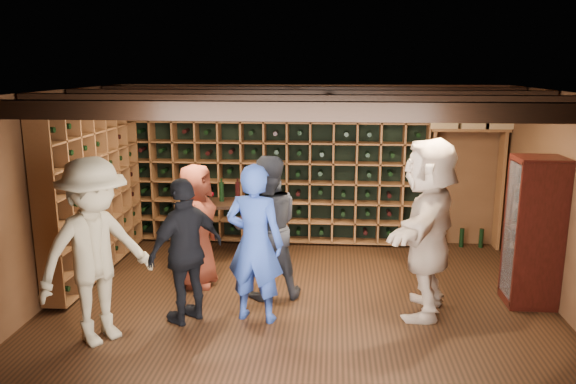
# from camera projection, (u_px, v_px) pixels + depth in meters

# --- Properties ---
(ground) EXTENTS (6.00, 6.00, 0.00)m
(ground) POSITION_uv_depth(u_px,v_px,m) (300.00, 302.00, 6.77)
(ground) COLOR black
(ground) RESTS_ON ground
(room_shell) EXTENTS (6.00, 6.00, 6.00)m
(room_shell) POSITION_uv_depth(u_px,v_px,m) (301.00, 99.00, 6.28)
(room_shell) COLOR brown
(room_shell) RESTS_ON ground
(wine_rack_back) EXTENTS (4.65, 0.30, 2.20)m
(wine_rack_back) POSITION_uv_depth(u_px,v_px,m) (276.00, 172.00, 8.82)
(wine_rack_back) COLOR brown
(wine_rack_back) RESTS_ON ground
(wine_rack_left) EXTENTS (0.30, 2.65, 2.20)m
(wine_rack_left) POSITION_uv_depth(u_px,v_px,m) (94.00, 190.00, 7.54)
(wine_rack_left) COLOR brown
(wine_rack_left) RESTS_ON ground
(crate_shelf) EXTENTS (1.20, 0.32, 2.07)m
(crate_shelf) POSITION_uv_depth(u_px,v_px,m) (469.00, 148.00, 8.48)
(crate_shelf) COLOR brown
(crate_shelf) RESTS_ON ground
(display_cabinet) EXTENTS (0.55, 0.50, 1.75)m
(display_cabinet) POSITION_uv_depth(u_px,v_px,m) (533.00, 235.00, 6.55)
(display_cabinet) COLOR #330D0A
(display_cabinet) RESTS_ON ground
(man_blue_shirt) EXTENTS (0.72, 0.54, 1.78)m
(man_blue_shirt) POSITION_uv_depth(u_px,v_px,m) (255.00, 243.00, 6.13)
(man_blue_shirt) COLOR navy
(man_blue_shirt) RESTS_ON ground
(man_grey_suit) EXTENTS (0.98, 0.84, 1.76)m
(man_grey_suit) POSITION_uv_depth(u_px,v_px,m) (267.00, 227.00, 6.77)
(man_grey_suit) COLOR black
(man_grey_suit) RESTS_ON ground
(guest_red_floral) EXTENTS (0.58, 0.82, 1.59)m
(guest_red_floral) POSITION_uv_depth(u_px,v_px,m) (197.00, 226.00, 7.15)
(guest_red_floral) COLOR maroon
(guest_red_floral) RESTS_ON ground
(guest_woman_black) EXTENTS (0.91, 0.99, 1.63)m
(guest_woman_black) POSITION_uv_depth(u_px,v_px,m) (186.00, 251.00, 6.12)
(guest_woman_black) COLOR black
(guest_woman_black) RESTS_ON ground
(guest_khaki) EXTENTS (1.32, 1.42, 1.92)m
(guest_khaki) POSITION_uv_depth(u_px,v_px,m) (95.00, 252.00, 5.64)
(guest_khaki) COLOR gray
(guest_khaki) RESTS_ON ground
(guest_beige) EXTENTS (1.11, 1.98, 2.03)m
(guest_beige) POSITION_uv_depth(u_px,v_px,m) (428.00, 227.00, 6.29)
(guest_beige) COLOR tan
(guest_beige) RESTS_ON ground
(tasting_table) EXTENTS (1.20, 0.72, 1.13)m
(tasting_table) POSITION_uv_depth(u_px,v_px,m) (241.00, 208.00, 8.18)
(tasting_table) COLOR black
(tasting_table) RESTS_ON ground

